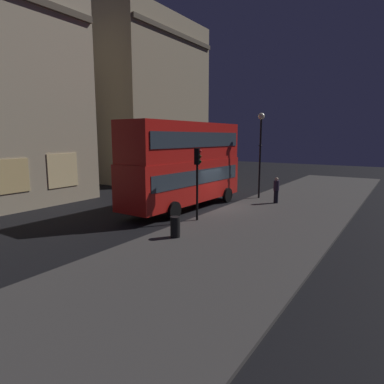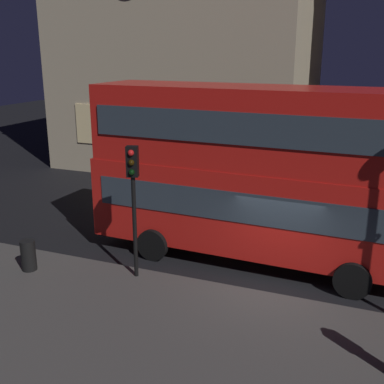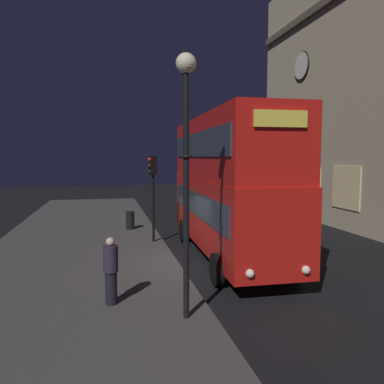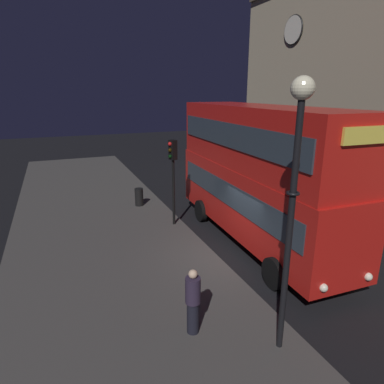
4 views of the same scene
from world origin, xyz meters
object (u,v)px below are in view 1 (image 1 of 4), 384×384
object	(u,v)px
double_decker_bus	(184,162)
pedestrian	(276,190)
traffic_light_far_side	(209,156)
litter_bin	(175,227)
street_lamp	(261,139)
traffic_light_near_kerb	(198,169)

from	to	relation	value
double_decker_bus	pedestrian	bearing A→B (deg)	-44.44
traffic_light_far_side	litter_bin	distance (m)	16.48
double_decker_bus	street_lamp	distance (m)	6.42
traffic_light_near_kerb	street_lamp	distance (m)	8.34
double_decker_bus	litter_bin	xyz separation A→B (m)	(-5.79, -3.44, -2.44)
traffic_light_near_kerb	pedestrian	world-z (taller)	traffic_light_near_kerb
traffic_light_far_side	street_lamp	xyz separation A→B (m)	(-3.41, -6.28, 1.54)
traffic_light_near_kerb	street_lamp	world-z (taller)	street_lamp
traffic_light_near_kerb	litter_bin	world-z (taller)	traffic_light_near_kerb
street_lamp	pedestrian	size ratio (longest dim) A/B	3.49
street_lamp	pedestrian	bearing A→B (deg)	-125.75
traffic_light_near_kerb	traffic_light_far_side	world-z (taller)	traffic_light_near_kerb
double_decker_bus	traffic_light_far_side	size ratio (longest dim) A/B	2.55
pedestrian	litter_bin	distance (m)	10.21
double_decker_bus	litter_bin	distance (m)	7.16
traffic_light_far_side	litter_bin	size ratio (longest dim) A/B	4.24
street_lamp	traffic_light_far_side	bearing A→B (deg)	61.50
litter_bin	pedestrian	bearing A→B (deg)	-6.31
double_decker_bus	traffic_light_far_side	world-z (taller)	double_decker_bus
double_decker_bus	litter_bin	bearing A→B (deg)	-147.36
traffic_light_near_kerb	pedestrian	bearing A→B (deg)	-32.56
traffic_light_near_kerb	litter_bin	size ratio (longest dim) A/B	4.12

